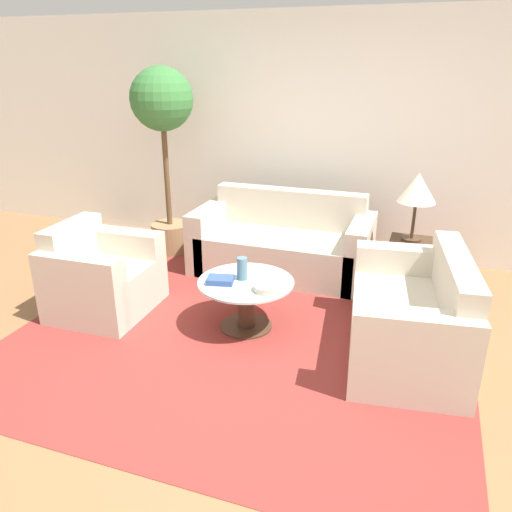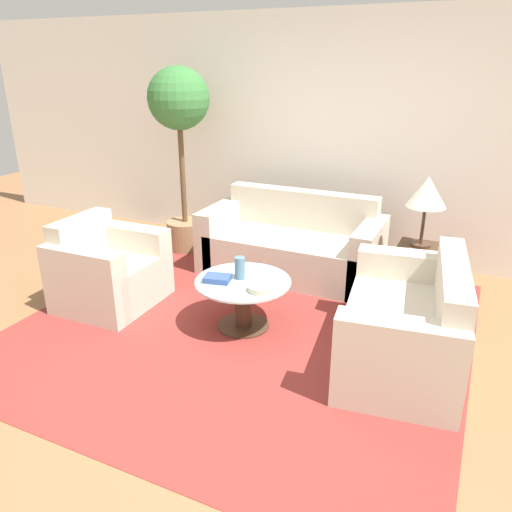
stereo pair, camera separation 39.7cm
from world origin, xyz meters
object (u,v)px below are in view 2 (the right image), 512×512
at_px(vase, 240,268).
at_px(book_stack, 217,278).
at_px(loveseat, 410,328).
at_px(bowl, 262,288).
at_px(potted_plant, 180,125).
at_px(armchair, 106,273).
at_px(table_lamp, 427,193).
at_px(sofa_main, 293,246).
at_px(coffee_table, 243,297).

relative_size(vase, book_stack, 0.78).
xyz_separation_m(loveseat, bowl, (-1.11, -0.16, 0.17)).
height_order(potted_plant, vase, potted_plant).
height_order(armchair, table_lamp, table_lamp).
bearing_deg(potted_plant, bowl, -42.08).
bearing_deg(armchair, sofa_main, -43.99).
relative_size(potted_plant, vase, 11.00).
height_order(loveseat, bowl, loveseat).
xyz_separation_m(armchair, coffee_table, (1.34, 0.11, -0.01)).
relative_size(bowl, book_stack, 0.90).
height_order(potted_plant, book_stack, potted_plant).
bearing_deg(vase, loveseat, 0.77).
height_order(loveseat, potted_plant, potted_plant).
relative_size(sofa_main, loveseat, 1.22).
bearing_deg(loveseat, bowl, -89.12).
height_order(loveseat, book_stack, loveseat).
xyz_separation_m(vase, bowl, (0.26, -0.14, -0.07)).
height_order(bowl, book_stack, bowl).
distance_m(armchair, bowl, 1.57).
bearing_deg(loveseat, vase, -96.61).
bearing_deg(vase, table_lamp, 41.90).
distance_m(sofa_main, potted_plant, 1.81).
height_order(sofa_main, potted_plant, potted_plant).
distance_m(sofa_main, table_lamp, 1.48).
distance_m(coffee_table, bowl, 0.31).
relative_size(loveseat, table_lamp, 2.35).
distance_m(armchair, book_stack, 1.17).
distance_m(sofa_main, book_stack, 1.40).
xyz_separation_m(table_lamp, bowl, (-1.00, -1.27, -0.57)).
distance_m(potted_plant, book_stack, 2.20).
height_order(sofa_main, loveseat, sofa_main).
distance_m(loveseat, book_stack, 1.53).
xyz_separation_m(potted_plant, bowl, (1.68, -1.51, -0.98)).
bearing_deg(sofa_main, loveseat, -41.63).
height_order(potted_plant, bowl, potted_plant).
bearing_deg(book_stack, table_lamp, 29.21).
relative_size(loveseat, bowl, 6.95).
bearing_deg(sofa_main, armchair, -132.63).
bearing_deg(sofa_main, table_lamp, -5.64).
height_order(sofa_main, armchair, sofa_main).
bearing_deg(potted_plant, book_stack, -49.65).
height_order(coffee_table, table_lamp, table_lamp).
bearing_deg(potted_plant, sofa_main, -4.68).
distance_m(loveseat, coffee_table, 1.34).
height_order(coffee_table, book_stack, book_stack).
height_order(loveseat, table_lamp, table_lamp).
distance_m(bowl, book_stack, 0.40).
bearing_deg(table_lamp, bowl, -128.05).
distance_m(coffee_table, vase, 0.25).
height_order(coffee_table, vase, vase).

